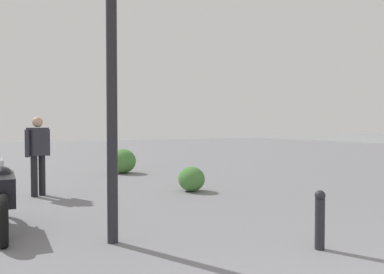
% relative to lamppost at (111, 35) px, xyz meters
% --- Properties ---
extents(lamppost, '(0.98, 0.28, 4.05)m').
position_rel_lamppost_xyz_m(lamppost, '(0.00, 0.00, 0.00)').
color(lamppost, '#232328').
rests_on(lamppost, ground).
extents(motorcycle, '(2.17, 0.37, 1.06)m').
position_rel_lamppost_xyz_m(motorcycle, '(1.30, 1.25, -2.20)').
color(motorcycle, black).
rests_on(motorcycle, ground).
extents(pedestrian, '(0.42, 0.54, 1.71)m').
position_rel_lamppost_xyz_m(pedestrian, '(3.97, 0.48, -1.71)').
color(pedestrian, black).
rests_on(pedestrian, ground).
extents(bollard_mid, '(0.13, 0.13, 0.73)m').
position_rel_lamppost_xyz_m(bollard_mid, '(-1.46, -2.18, -2.31)').
color(bollard_mid, '#232328').
rests_on(bollard_mid, ground).
extents(shrub_low, '(0.67, 0.60, 0.57)m').
position_rel_lamppost_xyz_m(shrub_low, '(2.95, -2.73, -2.41)').
color(shrub_low, '#477F38').
rests_on(shrub_low, ground).
extents(shrub_round, '(0.91, 0.81, 0.77)m').
position_rel_lamppost_xyz_m(shrub_round, '(6.90, -2.35, -2.31)').
color(shrub_round, '#477F38').
rests_on(shrub_round, ground).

